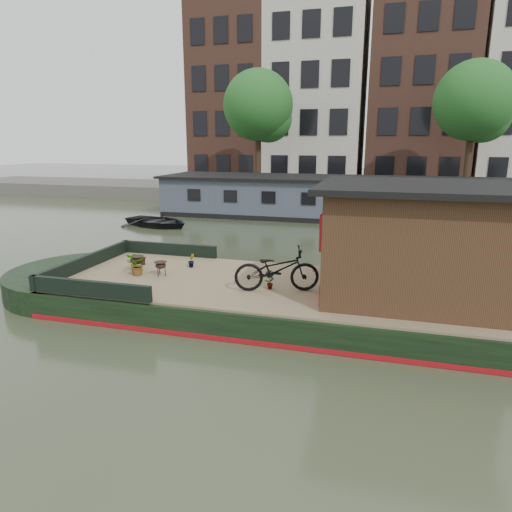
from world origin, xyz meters
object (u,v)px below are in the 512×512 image
(bicycle, at_px, (277,269))
(brazier_rear, at_px, (161,269))
(cabin, at_px, (413,241))
(dinghy, at_px, (157,219))
(potted_plant_a, at_px, (270,280))
(brazier_front, at_px, (137,264))

(bicycle, distance_m, brazier_rear, 3.09)
(cabin, height_order, dinghy, cabin)
(bicycle, bearing_deg, dinghy, 22.58)
(potted_plant_a, distance_m, dinghy, 12.47)
(cabin, xyz_separation_m, brazier_front, (-6.66, 0.08, -1.02))
(potted_plant_a, height_order, dinghy, potted_plant_a)
(cabin, relative_size, potted_plant_a, 9.39)
(brazier_rear, distance_m, dinghy, 10.63)
(brazier_front, bearing_deg, potted_plant_a, -7.10)
(potted_plant_a, xyz_separation_m, dinghy, (-7.91, 9.63, -0.50))
(brazier_front, height_order, brazier_rear, brazier_front)
(potted_plant_a, bearing_deg, cabin, 6.99)
(bicycle, distance_m, brazier_front, 3.86)
(cabin, bearing_deg, dinghy, 139.75)
(potted_plant_a, bearing_deg, dinghy, 129.39)
(brazier_rear, bearing_deg, bicycle, -6.48)
(bicycle, height_order, brazier_front, bicycle)
(brazier_front, relative_size, dinghy, 0.12)
(cabin, height_order, bicycle, cabin)
(dinghy, bearing_deg, brazier_front, -136.99)
(cabin, bearing_deg, brazier_front, 179.30)
(potted_plant_a, bearing_deg, brazier_front, 172.90)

